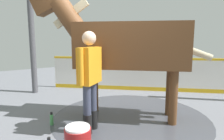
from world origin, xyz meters
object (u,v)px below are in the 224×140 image
wash_bucket (78,139)px  handler (90,75)px  bottle_spray (52,119)px  horse (124,45)px

wash_bucket → handler: bearing=-134.2°
handler → bottle_spray: bearing=-177.9°
horse → wash_bucket: size_ratio=7.18×
handler → wash_bucket: bearing=-79.4°
horse → wash_bucket: (1.31, 0.65, -1.27)m
handler → wash_bucket: size_ratio=4.55×
handler → horse: bearing=67.4°
horse → wash_bucket: bearing=69.9°
handler → bottle_spray: size_ratio=6.96×
horse → bottle_spray: size_ratio=10.99×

